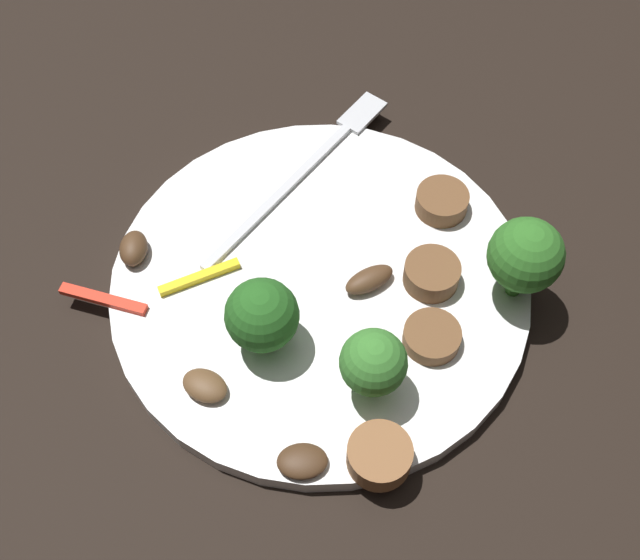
% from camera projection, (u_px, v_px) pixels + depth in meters
% --- Properties ---
extents(ground_plane, '(1.40, 1.40, 0.00)m').
position_uv_depth(ground_plane, '(320.00, 291.00, 0.50)').
color(ground_plane, black).
extents(plate, '(0.25, 0.25, 0.01)m').
position_uv_depth(plate, '(320.00, 285.00, 0.49)').
color(plate, white).
rests_on(plate, ground_plane).
extents(fork, '(0.18, 0.02, 0.00)m').
position_uv_depth(fork, '(310.00, 165.00, 0.53)').
color(fork, silver).
rests_on(fork, plate).
extents(broccoli_floret_0, '(0.04, 0.04, 0.05)m').
position_uv_depth(broccoli_floret_0, '(373.00, 363.00, 0.42)').
color(broccoli_floret_0, '#408630').
rests_on(broccoli_floret_0, plate).
extents(broccoli_floret_1, '(0.04, 0.04, 0.06)m').
position_uv_depth(broccoli_floret_1, '(526.00, 256.00, 0.45)').
color(broccoli_floret_1, '#347525').
rests_on(broccoli_floret_1, plate).
extents(broccoli_floret_2, '(0.04, 0.04, 0.05)m').
position_uv_depth(broccoli_floret_2, '(257.00, 313.00, 0.44)').
color(broccoli_floret_2, '#296420').
rests_on(broccoli_floret_2, plate).
extents(sausage_slice_0, '(0.03, 0.03, 0.01)m').
position_uv_depth(sausage_slice_0, '(442.00, 201.00, 0.51)').
color(sausage_slice_0, brown).
rests_on(sausage_slice_0, plate).
extents(sausage_slice_1, '(0.04, 0.04, 0.02)m').
position_uv_depth(sausage_slice_1, '(379.00, 456.00, 0.42)').
color(sausage_slice_1, brown).
rests_on(sausage_slice_1, plate).
extents(sausage_slice_2, '(0.04, 0.04, 0.01)m').
position_uv_depth(sausage_slice_2, '(432.00, 337.00, 0.46)').
color(sausage_slice_2, brown).
rests_on(sausage_slice_2, plate).
extents(sausage_slice_3, '(0.05, 0.05, 0.01)m').
position_uv_depth(sausage_slice_3, '(432.00, 274.00, 0.48)').
color(sausage_slice_3, brown).
rests_on(sausage_slice_3, plate).
extents(mushroom_0, '(0.03, 0.03, 0.01)m').
position_uv_depth(mushroom_0, '(302.00, 461.00, 0.42)').
color(mushroom_0, '#422B19').
rests_on(mushroom_0, plate).
extents(mushroom_1, '(0.03, 0.03, 0.01)m').
position_uv_depth(mushroom_1, '(133.00, 248.00, 0.49)').
color(mushroom_1, '#4C331E').
rests_on(mushroom_1, plate).
extents(mushroom_2, '(0.03, 0.03, 0.01)m').
position_uv_depth(mushroom_2, '(369.00, 279.00, 0.48)').
color(mushroom_2, '#4C331E').
rests_on(mushroom_2, plate).
extents(mushroom_3, '(0.02, 0.03, 0.01)m').
position_uv_depth(mushroom_3, '(205.00, 386.00, 0.45)').
color(mushroom_3, brown).
rests_on(mushroom_3, plate).
extents(pepper_strip_0, '(0.05, 0.03, 0.00)m').
position_uv_depth(pepper_strip_0, '(199.00, 277.00, 0.49)').
color(pepper_strip_0, yellow).
rests_on(pepper_strip_0, plate).
extents(pepper_strip_1, '(0.03, 0.05, 0.00)m').
position_uv_depth(pepper_strip_1, '(103.00, 299.00, 0.48)').
color(pepper_strip_1, red).
rests_on(pepper_strip_1, plate).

